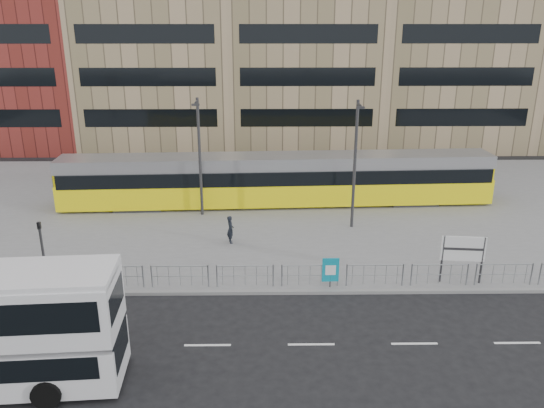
{
  "coord_description": "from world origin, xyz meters",
  "views": [
    {
      "loc": [
        0.26,
        -21.52,
        11.79
      ],
      "look_at": [
        0.61,
        6.0,
        2.3
      ],
      "focal_mm": 35.0,
      "sensor_mm": 36.0,
      "label": 1
    }
  ],
  "objects_px": {
    "station_sign": "(463,251)",
    "lamp_post_east": "(355,160)",
    "ad_panel": "(331,270)",
    "traffic_light_west": "(42,245)",
    "tram": "(277,180)",
    "lamp_post_west": "(199,152)",
    "pedestrian": "(230,229)"
  },
  "relations": [
    {
      "from": "tram",
      "to": "pedestrian",
      "type": "bearing_deg",
      "value": -115.1
    },
    {
      "from": "ad_panel",
      "to": "pedestrian",
      "type": "relative_size",
      "value": 0.92
    },
    {
      "from": "traffic_light_west",
      "to": "lamp_post_west",
      "type": "xyz_separation_m",
      "value": [
        6.2,
        9.34,
        2.08
      ]
    },
    {
      "from": "ad_panel",
      "to": "lamp_post_west",
      "type": "bearing_deg",
      "value": 123.94
    },
    {
      "from": "ad_panel",
      "to": "pedestrian",
      "type": "bearing_deg",
      "value": 131.34
    },
    {
      "from": "traffic_light_west",
      "to": "lamp_post_east",
      "type": "distance_m",
      "value": 17.08
    },
    {
      "from": "pedestrian",
      "to": "traffic_light_west",
      "type": "xyz_separation_m",
      "value": [
        -8.29,
        -4.82,
        1.19
      ]
    },
    {
      "from": "tram",
      "to": "lamp_post_east",
      "type": "distance_m",
      "value": 6.63
    },
    {
      "from": "pedestrian",
      "to": "lamp_post_east",
      "type": "height_order",
      "value": "lamp_post_east"
    },
    {
      "from": "pedestrian",
      "to": "traffic_light_west",
      "type": "height_order",
      "value": "traffic_light_west"
    },
    {
      "from": "tram",
      "to": "traffic_light_west",
      "type": "height_order",
      "value": "tram"
    },
    {
      "from": "tram",
      "to": "pedestrian",
      "type": "distance_m",
      "value": 7.23
    },
    {
      "from": "ad_panel",
      "to": "lamp_post_east",
      "type": "relative_size",
      "value": 0.19
    },
    {
      "from": "lamp_post_east",
      "to": "lamp_post_west",
      "type": "bearing_deg",
      "value": 166.26
    },
    {
      "from": "tram",
      "to": "ad_panel",
      "type": "distance_m",
      "value": 12.13
    },
    {
      "from": "station_sign",
      "to": "pedestrian",
      "type": "relative_size",
      "value": 1.48
    },
    {
      "from": "lamp_post_west",
      "to": "station_sign",
      "type": "bearing_deg",
      "value": -35.53
    },
    {
      "from": "ad_panel",
      "to": "lamp_post_east",
      "type": "bearing_deg",
      "value": 72.26
    },
    {
      "from": "lamp_post_west",
      "to": "ad_panel",
      "type": "bearing_deg",
      "value": -54.45
    },
    {
      "from": "station_sign",
      "to": "lamp_post_east",
      "type": "relative_size",
      "value": 0.31
    },
    {
      "from": "traffic_light_west",
      "to": "tram",
      "type": "bearing_deg",
      "value": 42.68
    },
    {
      "from": "pedestrian",
      "to": "lamp_post_east",
      "type": "xyz_separation_m",
      "value": [
        7.1,
        2.27,
        3.36
      ]
    },
    {
      "from": "pedestrian",
      "to": "lamp_post_west",
      "type": "bearing_deg",
      "value": 8.86
    },
    {
      "from": "traffic_light_west",
      "to": "lamp_post_east",
      "type": "relative_size",
      "value": 0.41
    },
    {
      "from": "lamp_post_west",
      "to": "lamp_post_east",
      "type": "xyz_separation_m",
      "value": [
        9.19,
        -2.25,
        0.08
      ]
    },
    {
      "from": "traffic_light_west",
      "to": "ad_panel",
      "type": "bearing_deg",
      "value": -5.4
    },
    {
      "from": "station_sign",
      "to": "lamp_post_east",
      "type": "bearing_deg",
      "value": 124.9
    },
    {
      "from": "lamp_post_west",
      "to": "lamp_post_east",
      "type": "bearing_deg",
      "value": -13.74
    },
    {
      "from": "tram",
      "to": "lamp_post_west",
      "type": "bearing_deg",
      "value": -159.07
    },
    {
      "from": "lamp_post_west",
      "to": "traffic_light_west",
      "type": "bearing_deg",
      "value": -123.58
    },
    {
      "from": "station_sign",
      "to": "ad_panel",
      "type": "relative_size",
      "value": 1.6
    },
    {
      "from": "ad_panel",
      "to": "traffic_light_west",
      "type": "xyz_separation_m",
      "value": [
        -13.2,
        0.47,
        1.13
      ]
    }
  ]
}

